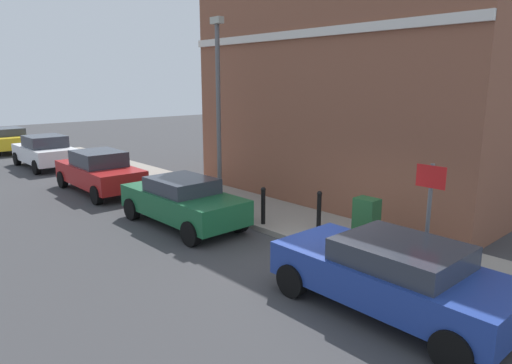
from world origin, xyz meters
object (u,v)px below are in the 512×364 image
object	(u,v)px
car_green	(183,201)
bollard_near_cabinet	(319,209)
utility_cabinet	(366,223)
bollard_far_kerb	(263,204)
car_yellow	(6,139)
car_red	(99,171)
car_blue	(392,274)
lamppost	(218,104)
car_white	(45,151)
street_sign	(429,204)

from	to	relation	value
car_green	bollard_near_cabinet	world-z (taller)	car_green
utility_cabinet	bollard_far_kerb	xyz separation A→B (m)	(-0.69, 2.84, 0.02)
car_yellow	bollard_far_kerb	xyz separation A→B (m)	(1.35, -20.08, -0.03)
utility_cabinet	bollard_near_cabinet	size ratio (longest dim) A/B	1.11
car_red	car_green	bearing A→B (deg)	-178.69
car_blue	car_red	bearing A→B (deg)	0.41
car_red	utility_cabinet	world-z (taller)	car_red
car_red	lamppost	size ratio (longest dim) A/B	0.76
car_white	street_sign	xyz separation A→B (m)	(1.35, -18.25, 0.88)
car_white	utility_cabinet	distance (m)	16.54
lamppost	car_red	bearing A→B (deg)	114.18
street_sign	car_green	bearing A→B (deg)	103.04
street_sign	car_white	bearing A→B (deg)	94.22
car_green	car_blue	bearing A→B (deg)	179.13
car_red	bollard_far_kerb	xyz separation A→B (m)	(1.48, -7.17, -0.07)
utility_cabinet	car_white	bearing A→B (deg)	96.93
car_green	utility_cabinet	distance (m)	5.07
car_red	car_white	bearing A→B (deg)	-0.51
car_white	car_yellow	size ratio (longest dim) A/B	1.01
car_blue	street_sign	size ratio (longest dim) A/B	1.83
bollard_far_kerb	car_white	bearing A→B (deg)	95.50
car_blue	bollard_near_cabinet	world-z (taller)	car_blue
car_green	street_sign	xyz separation A→B (m)	(1.49, -6.43, 0.94)
car_white	lamppost	world-z (taller)	lamppost
car_blue	bollard_far_kerb	size ratio (longest dim) A/B	4.05
lamppost	car_green	bearing A→B (deg)	-156.29
car_green	car_red	xyz separation A→B (m)	(-0.03, 5.42, 0.05)
car_red	car_white	world-z (taller)	car_white
car_green	car_yellow	world-z (taller)	car_yellow
car_red	bollard_far_kerb	bearing A→B (deg)	-167.33
car_red	car_yellow	distance (m)	12.91
car_yellow	street_sign	distance (m)	24.82
lamppost	street_sign	bearing A→B (deg)	-94.06
car_blue	bollard_near_cabinet	xyz separation A→B (m)	(2.30, 3.56, -0.01)
bollard_near_cabinet	car_blue	bearing A→B (deg)	-122.84
bollard_near_cabinet	bollard_far_kerb	bearing A→B (deg)	121.00
bollard_far_kerb	street_sign	distance (m)	4.77
bollard_near_cabinet	lamppost	xyz separation A→B (m)	(-0.23, 3.95, 2.60)
car_blue	car_white	distance (m)	18.45
car_blue	car_red	distance (m)	12.05
bollard_near_cabinet	bollard_far_kerb	xyz separation A→B (m)	(-0.79, 1.31, 0.00)
car_white	utility_cabinet	world-z (taller)	car_white
car_green	bollard_far_kerb	bearing A→B (deg)	-140.78
car_green	street_sign	world-z (taller)	street_sign
street_sign	car_red	bearing A→B (deg)	97.29
bollard_near_cabinet	car_red	bearing A→B (deg)	104.96
bollard_far_kerb	lamppost	distance (m)	3.74
car_green	car_red	world-z (taller)	car_red
car_yellow	street_sign	world-z (taller)	street_sign
car_red	bollard_near_cabinet	distance (m)	8.79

